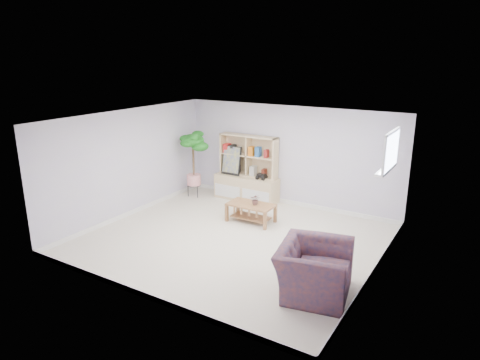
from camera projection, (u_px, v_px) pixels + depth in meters
The scene contains 14 objects.
floor at pixel (233, 239), 8.49m from camera, with size 5.50×5.00×0.01m, color beige.
ceiling at pixel (233, 119), 7.81m from camera, with size 5.50×5.00×0.01m, color white.
walls at pixel (233, 182), 8.15m from camera, with size 5.51×5.01×2.40m.
baseboard at pixel (233, 237), 8.48m from camera, with size 5.50×5.00×0.10m, color white, non-canonical shape.
window at pixel (392, 151), 7.06m from camera, with size 0.10×0.98×0.68m, color white, non-canonical shape.
window_sill at pixel (386, 169), 7.18m from camera, with size 0.14×1.00×0.04m, color white.
storage_unit at pixel (247, 168), 10.60m from camera, with size 1.63×0.55×1.63m, color #D4B47A, non-canonical shape.
poster at pixel (232, 160), 10.72m from camera, with size 0.53×0.12×0.73m, color yellow, non-canonical shape.
toy_truck at pixel (262, 176), 10.37m from camera, with size 0.30×0.21×0.16m, color black, non-canonical shape.
coffee_table at pixel (251, 213), 9.34m from camera, with size 1.01×0.55×0.41m, color brown, non-canonical shape.
table_plant at pixel (256, 199), 9.20m from camera, with size 0.21×0.19×0.24m, color #1E5428.
floor_tree at pixel (194, 165), 10.85m from camera, with size 0.62×0.62×1.69m, color #125219, non-canonical shape.
armchair at pixel (314, 266), 6.48m from camera, with size 1.20×1.04×0.89m, color navy.
sill_plant at pixel (386, 163), 7.08m from camera, with size 0.12×0.10×0.22m, color #125219.
Camera 1 is at (4.18, -6.60, 3.53)m, focal length 32.00 mm.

